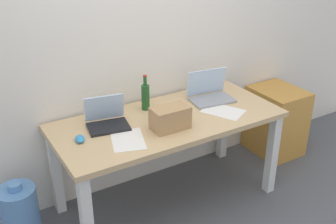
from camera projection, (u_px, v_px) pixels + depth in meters
name	position (u px, v px, depth m)	size (l,w,h in m)	color
ground_plane	(168.00, 199.00, 3.32)	(8.00, 8.00, 0.00)	#515459
back_wall	(138.00, 29.00, 3.10)	(5.20, 0.08, 2.60)	silver
desk	(168.00, 130.00, 3.05)	(1.68, 0.76, 0.74)	tan
laptop_left	(107.00, 120.00, 2.88)	(0.32, 0.27, 0.21)	black
laptop_right	(210.00, 93.00, 3.29)	(0.37, 0.28, 0.23)	gray
beer_bottle	(145.00, 96.00, 3.10)	(0.06, 0.06, 0.28)	#1E5123
computer_mouse	(80.00, 139.00, 2.69)	(0.06, 0.10, 0.03)	#338CC6
cardboard_box	(170.00, 118.00, 2.83)	(0.26, 0.16, 0.16)	tan
paper_sheet_front_right	(223.00, 111.00, 3.11)	(0.21, 0.30, 0.00)	white
paper_sheet_front_left	(128.00, 140.00, 2.72)	(0.21, 0.30, 0.00)	white
water_cooler_jug	(20.00, 215.00, 2.83)	(0.26, 0.26, 0.48)	#598CC6
filing_cabinet	(276.00, 121.00, 3.89)	(0.40, 0.48, 0.63)	#C68938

